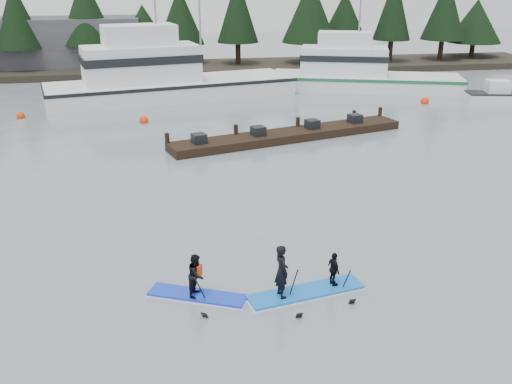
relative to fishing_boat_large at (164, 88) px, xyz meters
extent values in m
plane|color=gray|center=(3.07, -29.53, -0.79)|extent=(160.00, 160.00, 0.00)
cube|color=#2D281E|center=(3.07, 12.47, -0.49)|extent=(70.00, 8.00, 0.60)
cube|color=#4C4C51|center=(-10.93, 14.47, 1.71)|extent=(18.00, 6.00, 5.00)
cube|color=white|center=(0.56, 0.12, -0.66)|extent=(19.00, 8.88, 2.45)
cube|color=white|center=(-1.59, -0.35, 1.88)|extent=(8.84, 5.34, 2.65)
cylinder|color=gray|center=(-0.34, -0.07, 4.47)|extent=(0.14, 0.14, 7.83)
cube|color=white|center=(16.20, 0.93, -0.68)|extent=(15.70, 8.75, 2.16)
cube|color=white|center=(14.47, 1.48, 1.48)|extent=(7.42, 5.05, 2.16)
cylinder|color=gray|center=(15.48, 1.16, 3.77)|extent=(0.14, 0.14, 6.75)
cube|color=white|center=(24.95, -5.55, -0.44)|extent=(6.19, 3.05, 0.69)
cube|color=black|center=(6.83, -12.71, -0.55)|extent=(14.14, 5.91, 0.47)
sphere|color=#F8330C|center=(-1.45, -7.44, -0.79)|extent=(0.58, 0.58, 0.58)
sphere|color=#F8330C|center=(-9.45, -4.82, -0.79)|extent=(0.53, 0.53, 0.53)
sphere|color=#F8330C|center=(18.69, -4.95, -0.79)|extent=(0.60, 0.60, 0.60)
cube|color=#1635D5|center=(0.43, -28.92, -0.73)|extent=(2.95, 1.82, 0.11)
imported|color=black|center=(0.43, -28.92, -0.03)|extent=(0.70, 0.77, 1.29)
cube|color=red|center=(0.43, -28.92, 0.12)|extent=(0.36, 0.30, 0.32)
cylinder|color=black|center=(0.57, -29.22, -0.49)|extent=(0.50, 0.77, 1.50)
cube|color=blue|center=(3.61, -29.28, -0.72)|extent=(3.62, 1.53, 0.12)
imported|color=black|center=(2.83, -29.44, 0.15)|extent=(0.50, 0.65, 1.61)
cylinder|color=black|center=(3.12, -29.60, -0.30)|extent=(0.10, 0.95, 1.62)
imported|color=black|center=(4.49, -29.09, -0.13)|extent=(0.38, 0.66, 1.07)
cylinder|color=black|center=(4.78, -29.26, -0.60)|extent=(0.09, 0.85, 1.43)
camera|label=1|loc=(-0.27, -43.49, 8.10)|focal=40.00mm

